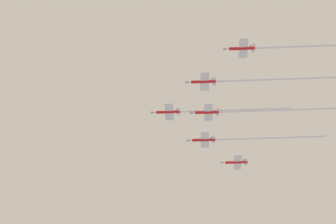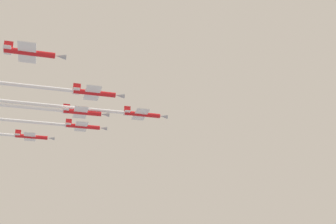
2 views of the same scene
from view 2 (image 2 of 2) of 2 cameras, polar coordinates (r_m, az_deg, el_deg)
name	(u,v)px [view 2 (image 2 of 2)]	position (r m, az deg, el deg)	size (l,w,h in m)	color
jet_lead	(85,109)	(121.03, -10.33, 0.39)	(20.10, 54.34, 2.53)	red
jet_port_inner	(17,121)	(134.66, -18.39, -1.04)	(22.26, 61.03, 2.53)	red
jet_starboard_inner	(22,85)	(107.00, -17.73, 3.19)	(20.63, 55.98, 2.53)	red
jet_port_outer	(2,105)	(120.94, -19.98, 0.85)	(23.18, 63.90, 2.53)	red
jet_center_rear	(31,53)	(94.21, -16.72, 7.10)	(9.25, 12.15, 2.53)	red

